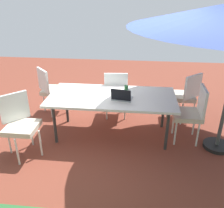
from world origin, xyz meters
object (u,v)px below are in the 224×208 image
(dining_table, at_px, (112,99))
(chair_southwest, at_px, (185,94))
(chair_south, at_px, (116,92))
(cup, at_px, (126,89))
(chair_northeast, at_px, (20,122))
(chair_west, at_px, (191,111))
(chair_southeast, at_px, (51,88))
(laptop, at_px, (122,97))

(dining_table, distance_m, chair_southwest, 1.52)
(chair_south, distance_m, cup, 0.58)
(chair_northeast, bearing_deg, chair_south, 0.56)
(chair_northeast, bearing_deg, dining_table, -17.69)
(chair_northeast, relative_size, chair_southwest, 1.00)
(chair_south, bearing_deg, chair_northeast, 40.43)
(chair_northeast, xyz_separation_m, chair_south, (-1.34, -1.36, 0.00))
(chair_west, bearing_deg, chair_southwest, -179.99)
(cup, bearing_deg, chair_west, 167.40)
(chair_southwest, bearing_deg, chair_southeast, -42.08)
(chair_southwest, bearing_deg, dining_table, -14.25)
(dining_table, relative_size, laptop, 6.03)
(chair_south, xyz_separation_m, laptop, (-0.17, 0.82, 0.25))
(dining_table, bearing_deg, chair_south, -90.32)
(chair_south, relative_size, laptop, 2.77)
(chair_south, height_order, laptop, chair_south)
(dining_table, bearing_deg, chair_west, 178.47)
(chair_southeast, relative_size, laptop, 2.77)
(chair_southeast, bearing_deg, cup, -151.34)
(chair_northeast, bearing_deg, chair_southeast, 44.61)
(chair_southeast, xyz_separation_m, cup, (-1.55, 0.50, 0.26))
(chair_southwest, distance_m, cup, 1.24)
(chair_west, relative_size, chair_southeast, 1.00)
(chair_west, bearing_deg, cup, -101.47)
(chair_west, bearing_deg, chair_south, -117.13)
(chair_southwest, bearing_deg, chair_west, 47.25)
(chair_south, bearing_deg, chair_southeast, -6.82)
(chair_southwest, bearing_deg, cup, -18.14)
(laptop, bearing_deg, chair_south, -69.27)
(chair_southeast, height_order, cup, chair_southeast)
(chair_west, bearing_deg, laptop, -83.68)
(dining_table, xyz_separation_m, chair_west, (-1.33, 0.04, -0.15))
(chair_southwest, height_order, cup, chair_southwest)
(chair_south, bearing_deg, cup, 110.50)
(chair_west, distance_m, chair_southeast, 2.76)
(chair_northeast, height_order, cup, chair_northeast)
(dining_table, height_order, chair_southeast, chair_southeast)
(chair_northeast, distance_m, cup, 1.82)
(cup, bearing_deg, chair_southeast, -18.02)
(dining_table, height_order, cup, cup)
(chair_southwest, xyz_separation_m, chair_southeast, (2.67, -0.02, 0.00))
(chair_west, height_order, cup, chair_west)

